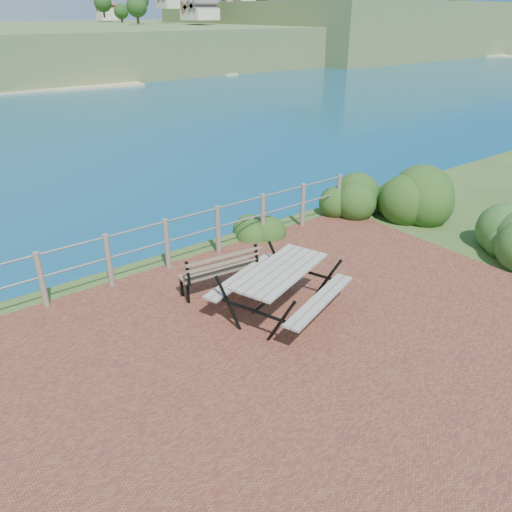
# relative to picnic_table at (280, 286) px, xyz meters

# --- Properties ---
(ground) EXTENTS (10.00, 7.00, 0.12)m
(ground) POSITION_rel_picnic_table_xyz_m (-0.68, -0.85, -0.50)
(ground) COLOR brown
(ground) RESTS_ON ground
(safety_railing) EXTENTS (9.40, 0.10, 1.00)m
(safety_railing) POSITION_rel_picnic_table_xyz_m (-0.68, 2.50, 0.08)
(safety_railing) COLOR #6B5B4C
(safety_railing) RESTS_ON ground
(distant_bay) EXTENTS (290.00, 232.36, 24.00)m
(distant_bay) POSITION_rel_picnic_table_xyz_m (172.39, 201.76, -2.02)
(distant_bay) COLOR #476532
(distant_bay) RESTS_ON ground
(picnic_table) EXTENTS (1.99, 1.53, 0.78)m
(picnic_table) POSITION_rel_picnic_table_xyz_m (0.00, 0.00, 0.00)
(picnic_table) COLOR gray
(picnic_table) RESTS_ON ground
(park_bench) EXTENTS (1.44, 0.51, 0.80)m
(park_bench) POSITION_rel_picnic_table_xyz_m (-0.38, 1.21, 0.03)
(park_bench) COLOR brown
(park_bench) RESTS_ON ground
(shrub_right_front) EXTENTS (1.50, 1.50, 2.12)m
(shrub_right_front) POSITION_rel_picnic_table_xyz_m (4.94, 1.26, -0.50)
(shrub_right_front) COLOR #1D3B12
(shrub_right_front) RESTS_ON ground
(shrub_right_back) EXTENTS (1.15, 1.15, 1.64)m
(shrub_right_back) POSITION_rel_picnic_table_xyz_m (4.93, -1.23, -0.50)
(shrub_right_back) COLOR #214A1C
(shrub_right_back) RESTS_ON ground
(shrub_right_edge) EXTENTS (1.21, 1.21, 1.72)m
(shrub_right_edge) POSITION_rel_picnic_table_xyz_m (4.19, 2.32, -0.50)
(shrub_right_edge) COLOR #1D3B12
(shrub_right_edge) RESTS_ON ground
(shrub_lip_east) EXTENTS (0.86, 0.86, 0.63)m
(shrub_lip_east) POSITION_rel_picnic_table_xyz_m (1.74, 2.86, -0.50)
(shrub_lip_east) COLOR #1D3B12
(shrub_lip_east) RESTS_ON ground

